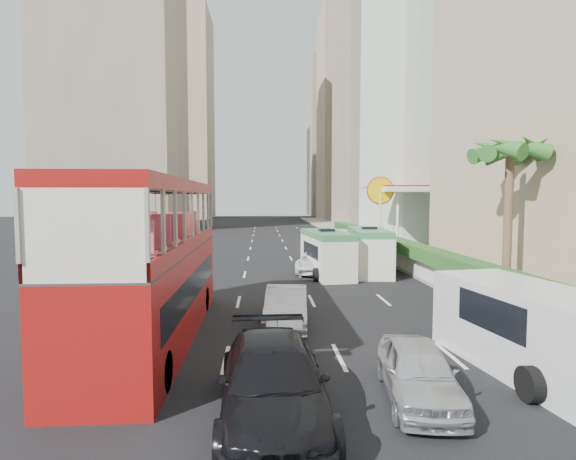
{
  "coord_description": "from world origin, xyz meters",
  "views": [
    {
      "loc": [
        -2.58,
        -14.31,
        4.5
      ],
      "look_at": [
        -1.5,
        4.0,
        3.2
      ],
      "focal_mm": 28.0,
      "sensor_mm": 36.0,
      "label": 1
    }
  ],
  "objects": [
    {
      "name": "car_black",
      "position": [
        -2.36,
        -5.45,
        0.0
      ],
      "size": [
        2.3,
        5.37,
        1.54
      ],
      "primitive_type": "imported",
      "rotation": [
        0.0,
        0.0,
        0.03
      ],
      "color": "black",
      "rests_on": "ground"
    },
    {
      "name": "minibus_far",
      "position": [
        3.88,
        12.3,
        1.32
      ],
      "size": [
        2.49,
        6.12,
        2.65
      ],
      "primitive_type": "cube",
      "rotation": [
        0.0,
        0.0,
        -0.09
      ],
      "color": "silver",
      "rests_on": "ground"
    },
    {
      "name": "tower_left_a",
      "position": [
        -24.0,
        55.0,
        26.0
      ],
      "size": [
        18.0,
        18.0,
        52.0
      ],
      "primitive_type": "cube",
      "color": "gray",
      "rests_on": "ground"
    },
    {
      "name": "double_decker_bus",
      "position": [
        -6.0,
        0.0,
        2.53
      ],
      "size": [
        2.5,
        11.0,
        5.06
      ],
      "primitive_type": "cube",
      "color": "maroon",
      "rests_on": "ground"
    },
    {
      "name": "car_silver_lane_a",
      "position": [
        -1.73,
        1.2,
        0.0
      ],
      "size": [
        1.76,
        4.21,
        1.35
      ],
      "primitive_type": "imported",
      "rotation": [
        0.0,
        0.0,
        -0.08
      ],
      "color": "silver",
      "rests_on": "ground"
    },
    {
      "name": "tower_far_b",
      "position": [
        17.0,
        104.0,
        20.0
      ],
      "size": [
        14.0,
        14.0,
        40.0
      ],
      "primitive_type": "cube",
      "color": "gray",
      "rests_on": "ground"
    },
    {
      "name": "tower_far_a",
      "position": [
        17.0,
        82.0,
        22.0
      ],
      "size": [
        14.0,
        14.0,
        44.0
      ],
      "primitive_type": "cube",
      "color": "tan",
      "rests_on": "ground"
    },
    {
      "name": "minibus_near",
      "position": [
        1.2,
        11.57,
        1.29
      ],
      "size": [
        2.56,
        5.98,
        2.57
      ],
      "primitive_type": "cube",
      "rotation": [
        0.0,
        0.0,
        0.11
      ],
      "color": "silver",
      "rests_on": "ground"
    },
    {
      "name": "shell_station",
      "position": [
        10.0,
        23.0,
        2.75
      ],
      "size": [
        6.5,
        8.0,
        5.5
      ],
      "primitive_type": "cube",
      "color": "silver",
      "rests_on": "ground"
    },
    {
      "name": "palm_tree",
      "position": [
        7.8,
        4.0,
        3.38
      ],
      "size": [
        0.36,
        0.36,
        6.4
      ],
      "primitive_type": "cylinder",
      "color": "brown",
      "rests_on": "sidewalk"
    },
    {
      "name": "hedge",
      "position": [
        6.2,
        14.0,
        1.53
      ],
      "size": [
        1.1,
        44.0,
        0.7
      ],
      "primitive_type": "cube",
      "color": "#2D6626",
      "rests_on": "kerb_wall"
    },
    {
      "name": "sidewalk",
      "position": [
        9.0,
        25.0,
        0.09
      ],
      "size": [
        6.0,
        120.0,
        0.18
      ],
      "primitive_type": "cube",
      "color": "#99968C",
      "rests_on": "ground"
    },
    {
      "name": "van_asset",
      "position": [
        0.79,
        12.61,
        0.0
      ],
      "size": [
        3.24,
        5.32,
        1.38
      ],
      "primitive_type": "imported",
      "rotation": [
        0.0,
        0.0,
        -0.2
      ],
      "color": "silver",
      "rests_on": "ground"
    },
    {
      "name": "tower_mid",
      "position": [
        18.0,
        58.0,
        25.0
      ],
      "size": [
        16.0,
        16.0,
        50.0
      ],
      "primitive_type": "cube",
      "color": "gray",
      "rests_on": "ground"
    },
    {
      "name": "tower_left_b",
      "position": [
        -22.0,
        90.0,
        23.0
      ],
      "size": [
        16.0,
        16.0,
        46.0
      ],
      "primitive_type": "cube",
      "color": "tan",
      "rests_on": "ground"
    },
    {
      "name": "kerb_wall",
      "position": [
        6.2,
        14.0,
        0.68
      ],
      "size": [
        0.3,
        44.0,
        1.0
      ],
      "primitive_type": "cube",
      "color": "silver",
      "rests_on": "sidewalk"
    },
    {
      "name": "car_silver_lane_b",
      "position": [
        0.9,
        -4.74,
        0.0
      ],
      "size": [
        1.99,
        3.95,
        1.29
      ],
      "primitive_type": "imported",
      "rotation": [
        0.0,
        0.0,
        -0.13
      ],
      "color": "silver",
      "rests_on": "ground"
    },
    {
      "name": "ground_plane",
      "position": [
        0.0,
        0.0,
        0.0
      ],
      "size": [
        200.0,
        200.0,
        0.0
      ],
      "primitive_type": "plane",
      "color": "black",
      "rests_on": "ground"
    },
    {
      "name": "panel_van_near",
      "position": [
        4.32,
        -3.23,
        1.11
      ],
      "size": [
        2.97,
        5.81,
        2.22
      ],
      "primitive_type": "cube",
      "rotation": [
        0.0,
        0.0,
        0.14
      ],
      "color": "silver",
      "rests_on": "ground"
    },
    {
      "name": "panel_van_far",
      "position": [
        3.83,
        20.59,
        0.96
      ],
      "size": [
        2.63,
        5.03,
        1.92
      ],
      "primitive_type": "cube",
      "rotation": [
        0.0,
        0.0,
        0.15
      ],
      "color": "silver",
      "rests_on": "ground"
    }
  ]
}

